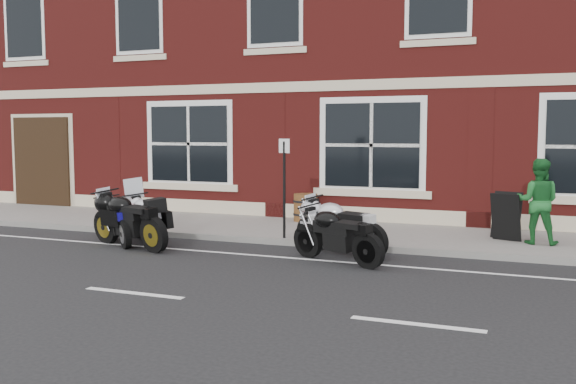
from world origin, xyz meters
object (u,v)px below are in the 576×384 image
Objects in this scene: barrel_planter at (305,208)px; moto_sport_silver at (340,224)px; moto_naked_black at (336,233)px; a_board_sign at (506,216)px; moto_touring_silver at (148,217)px; parking_sign at (284,181)px; pedestrian_right at (538,201)px; moto_sport_black at (129,218)px; moto_sport_red at (118,219)px.

moto_sport_silver is at bearing -59.29° from barrel_planter.
a_board_sign is at bearing -19.42° from moto_naked_black.
a_board_sign is at bearing -32.60° from moto_touring_silver.
moto_sport_silver is at bearing 0.25° from parking_sign.
a_board_sign is at bearing -19.79° from pedestrian_right.
moto_naked_black is at bearing -20.22° from parking_sign.
moto_sport_black reaches higher than barrel_planter.
parking_sign is (-4.81, -1.18, 0.34)m from pedestrian_right.
parking_sign is (3.21, 1.20, 0.79)m from moto_sport_red.
moto_touring_silver is 4.06m from moto_sport_silver.
moto_naked_black is at bearing -114.86° from a_board_sign.
a_board_sign is (6.92, 2.30, 0.07)m from moto_touring_silver.
a_board_sign is (-0.59, 0.25, -0.35)m from pedestrian_right.
moto_sport_red is 0.77× the size of moto_sport_silver.
parking_sign is at bearing -33.17° from moto_touring_silver.
moto_touring_silver is at bearing -123.45° from barrel_planter.
moto_sport_black is at bearing 23.27° from pedestrian_right.
moto_naked_black is at bearing -69.26° from moto_sport_black.
pedestrian_right reaches higher than moto_touring_silver.
moto_sport_red is at bearing 120.48° from moto_sport_silver.
parking_sign is (-4.22, -1.43, 0.69)m from a_board_sign.
barrel_planter is at bearing 122.36° from parking_sign.
moto_touring_silver is at bearing 19.41° from moto_sport_black.
moto_touring_silver reaches higher than moto_sport_black.
moto_touring_silver is 2.93m from parking_sign.
moto_touring_silver reaches higher than moto_sport_silver.
moto_naked_black reaches higher than moto_sport_red.
moto_sport_silver is (4.04, 0.34, 0.02)m from moto_touring_silver.
moto_naked_black is (0.21, -0.87, -0.03)m from moto_sport_silver.
moto_touring_silver is 7.79m from pedestrian_right.
moto_naked_black is (4.25, -0.53, -0.01)m from moto_touring_silver.
moto_sport_silver is 0.89m from moto_naked_black.
parking_sign is (-1.55, 1.40, 0.77)m from moto_naked_black.
moto_naked_black is at bearing -58.17° from moto_touring_silver.
pedestrian_right is at bearing -41.41° from moto_sport_silver.
moto_touring_silver reaches higher than moto_naked_black.
moto_naked_black is 4.18m from pedestrian_right.
moto_touring_silver is 7.29m from a_board_sign.
moto_naked_black is 1.96× the size of a_board_sign.
moto_naked_black is (4.76, -0.21, 0.02)m from moto_sport_red.
moto_naked_black is 3.89m from a_board_sign.
pedestrian_right is 1.72× the size of a_board_sign.
moto_sport_black is at bearing -118.93° from barrel_planter.
moto_sport_silver reaches higher than moto_naked_black.
moto_sport_black is at bearing -138.47° from a_board_sign.
moto_sport_silver is 3.48m from a_board_sign.
barrel_planter is at bearing 52.92° from moto_sport_silver.
a_board_sign is 1.44× the size of barrel_planter.
moto_sport_black is at bearing 125.98° from moto_sport_silver.
moto_touring_silver is 0.81× the size of moto_sport_silver.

